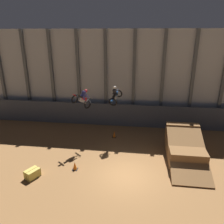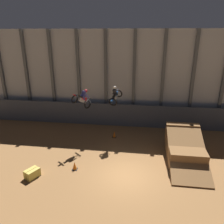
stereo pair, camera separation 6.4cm
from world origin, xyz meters
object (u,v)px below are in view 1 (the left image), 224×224
rider_bike_left_air (82,99)px  traffic_cone_arena_edge (75,166)px  hay_bale_trackside (32,173)px  dirt_ramp (184,148)px  rider_bike_right_air (115,95)px  traffic_cone_near_ramp (114,134)px

rider_bike_left_air → traffic_cone_arena_edge: (0.32, -3.83, -3.65)m
traffic_cone_arena_edge → hay_bale_trackside: size_ratio=0.54×
dirt_ramp → hay_bale_trackside: bearing=-159.4°
dirt_ramp → traffic_cone_arena_edge: 8.13m
rider_bike_right_air → traffic_cone_arena_edge: size_ratio=3.27×
rider_bike_right_air → hay_bale_trackside: (-4.68, -6.18, -3.72)m
rider_bike_left_air → rider_bike_right_air: bearing=63.7°
rider_bike_left_air → traffic_cone_arena_edge: rider_bike_left_air is taller
traffic_cone_arena_edge → rider_bike_right_air: bearing=66.2°
traffic_cone_near_ramp → traffic_cone_arena_edge: (-2.08, -5.30, 0.00)m
dirt_ramp → rider_bike_right_air: bearing=156.6°
traffic_cone_near_ramp → rider_bike_left_air: bearing=-148.4°
dirt_ramp → traffic_cone_arena_edge: size_ratio=9.09×
rider_bike_left_air → hay_bale_trackside: size_ratio=1.64×
traffic_cone_near_ramp → traffic_cone_arena_edge: size_ratio=1.00×
traffic_cone_near_ramp → traffic_cone_arena_edge: same height
rider_bike_right_air → traffic_cone_arena_edge: bearing=-101.0°
dirt_ramp → traffic_cone_near_ramp: 6.23m
traffic_cone_near_ramp → dirt_ramp: bearing=-25.5°
dirt_ramp → hay_bale_trackside: 10.86m
dirt_ramp → rider_bike_right_air: rider_bike_right_air is taller
traffic_cone_arena_edge → traffic_cone_near_ramp: bearing=68.6°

